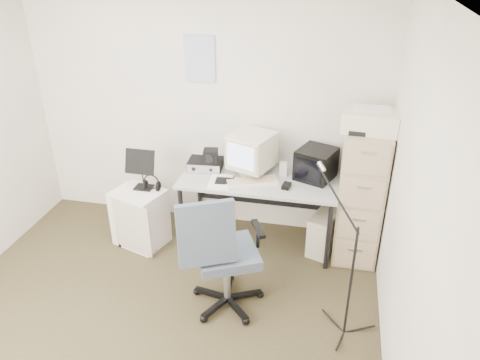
% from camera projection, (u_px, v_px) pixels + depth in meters
% --- Properties ---
extents(floor, '(3.60, 3.60, 0.01)m').
position_uv_depth(floor, '(146.00, 336.00, 3.67)').
color(floor, '#2C2813').
rests_on(floor, ground).
extents(wall_back, '(3.60, 0.02, 2.50)m').
position_uv_depth(wall_back, '(204.00, 109.00, 4.65)').
color(wall_back, '#F1E7CF').
rests_on(wall_back, ground).
extents(wall_right, '(0.02, 3.60, 2.50)m').
position_uv_depth(wall_right, '(413.00, 229.00, 2.75)').
color(wall_right, '#F1E7CF').
rests_on(wall_right, ground).
extents(wall_calendar, '(0.30, 0.02, 0.44)m').
position_uv_depth(wall_calendar, '(200.00, 59.00, 4.41)').
color(wall_calendar, white).
rests_on(wall_calendar, wall_back).
extents(filing_cabinet, '(0.40, 0.60, 1.30)m').
position_uv_depth(filing_cabinet, '(360.00, 194.00, 4.35)').
color(filing_cabinet, tan).
rests_on(filing_cabinet, floor).
extents(printer, '(0.49, 0.36, 0.18)m').
position_uv_depth(printer, '(370.00, 121.00, 3.96)').
color(printer, silver).
rests_on(printer, filing_cabinet).
extents(desk, '(1.50, 0.70, 0.73)m').
position_uv_depth(desk, '(259.00, 210.00, 4.63)').
color(desk, '#AAAAAA').
rests_on(desk, floor).
extents(crt_monitor, '(0.48, 0.49, 0.41)m').
position_uv_depth(crt_monitor, '(252.00, 154.00, 4.46)').
color(crt_monitor, silver).
rests_on(crt_monitor, desk).
extents(crt_tv, '(0.42, 0.43, 0.29)m').
position_uv_depth(crt_tv, '(316.00, 164.00, 4.40)').
color(crt_tv, black).
rests_on(crt_tv, desk).
extents(desk_speaker, '(0.08, 0.08, 0.13)m').
position_uv_depth(desk_speaker, '(283.00, 169.00, 4.48)').
color(desk_speaker, beige).
rests_on(desk_speaker, desk).
extents(keyboard, '(0.52, 0.35, 0.03)m').
position_uv_depth(keyboard, '(251.00, 182.00, 4.35)').
color(keyboard, silver).
rests_on(keyboard, desk).
extents(mouse, '(0.09, 0.13, 0.03)m').
position_uv_depth(mouse, '(286.00, 186.00, 4.28)').
color(mouse, black).
rests_on(mouse, desk).
extents(radio_receiver, '(0.35, 0.26, 0.09)m').
position_uv_depth(radio_receiver, '(206.00, 164.00, 4.62)').
color(radio_receiver, black).
rests_on(radio_receiver, desk).
extents(radio_speaker, '(0.15, 0.15, 0.13)m').
position_uv_depth(radio_speaker, '(211.00, 156.00, 4.52)').
color(radio_speaker, black).
rests_on(radio_speaker, radio_receiver).
extents(papers, '(0.23, 0.30, 0.02)m').
position_uv_depth(papers, '(221.00, 182.00, 4.37)').
color(papers, white).
rests_on(papers, desk).
extents(pc_tower, '(0.33, 0.48, 0.41)m').
position_uv_depth(pc_tower, '(324.00, 231.00, 4.59)').
color(pc_tower, silver).
rests_on(pc_tower, floor).
extents(office_chair, '(0.83, 0.83, 1.08)m').
position_uv_depth(office_chair, '(227.00, 251.00, 3.74)').
color(office_chair, '#46505E').
rests_on(office_chair, floor).
extents(side_cart, '(0.56, 0.50, 0.58)m').
position_uv_depth(side_cart, '(140.00, 217.00, 4.66)').
color(side_cart, white).
rests_on(side_cart, floor).
extents(music_stand, '(0.29, 0.16, 0.42)m').
position_uv_depth(music_stand, '(142.00, 169.00, 4.49)').
color(music_stand, black).
rests_on(music_stand, side_cart).
extents(headphones, '(0.21, 0.21, 0.03)m').
position_uv_depth(headphones, '(152.00, 185.00, 4.53)').
color(headphones, black).
rests_on(headphones, side_cart).
extents(mic_stand, '(0.03, 0.03, 1.29)m').
position_uv_depth(mic_stand, '(353.00, 267.00, 3.40)').
color(mic_stand, black).
rests_on(mic_stand, floor).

